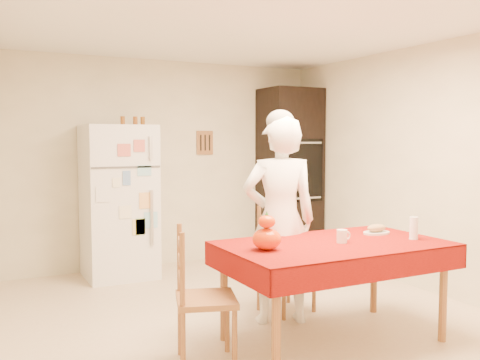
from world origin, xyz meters
TOP-DOWN VIEW (x-y plane):
  - floor at (0.00, 0.00)m, footprint 4.50×4.50m
  - room_shell at (0.00, 0.00)m, footprint 4.02×4.52m
  - refrigerator at (-0.65, 1.88)m, footprint 0.75×0.74m
  - oven_cabinet at (1.63, 1.93)m, footprint 0.70×0.62m
  - dining_table at (0.32, -0.78)m, footprint 1.70×1.00m
  - chair_far at (0.37, 0.05)m, footprint 0.48×0.47m
  - chair_left at (-0.77, -0.70)m, footprint 0.51×0.52m
  - seated_woman at (0.18, -0.22)m, footprint 0.73×0.59m
  - coffee_mug at (0.37, -0.81)m, footprint 0.08×0.08m
  - pumpkin_lower at (-0.27, -0.77)m, footprint 0.21×0.21m
  - pumpkin_upper at (-0.27, -0.77)m, footprint 0.12×0.12m
  - wine_glass at (0.96, -0.95)m, footprint 0.07×0.07m
  - bread_plate at (0.86, -0.63)m, footprint 0.24×0.24m
  - bread_loaf at (0.86, -0.63)m, footprint 0.18×0.10m
  - spice_jar_left at (-0.58, 1.93)m, footprint 0.05×0.05m
  - spice_jar_mid at (-0.43, 1.93)m, footprint 0.05×0.05m
  - spice_jar_right at (-0.35, 1.93)m, footprint 0.05×0.05m

SIDE VIEW (x-z plane):
  - floor at x=0.00m, z-range 0.00..0.00m
  - chair_far at x=0.37m, z-range 0.03..0.98m
  - chair_left at x=-0.77m, z-range 0.03..0.98m
  - dining_table at x=0.32m, z-range 0.31..1.07m
  - bread_plate at x=0.86m, z-range 0.76..0.78m
  - bread_loaf at x=0.86m, z-range 0.78..0.84m
  - coffee_mug at x=0.37m, z-range 0.76..0.86m
  - pumpkin_lower at x=-0.27m, z-range 0.76..0.92m
  - wine_glass at x=0.96m, z-range 0.76..0.94m
  - refrigerator at x=-0.65m, z-range 0.00..1.70m
  - seated_woman at x=0.18m, z-range 0.00..1.73m
  - pumpkin_upper at x=-0.27m, z-range 0.92..1.01m
  - oven_cabinet at x=1.63m, z-range 0.00..2.20m
  - room_shell at x=0.00m, z-range 0.37..2.88m
  - spice_jar_left at x=-0.58m, z-range 1.70..1.80m
  - spice_jar_mid at x=-0.43m, z-range 1.70..1.80m
  - spice_jar_right at x=-0.35m, z-range 1.70..1.80m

